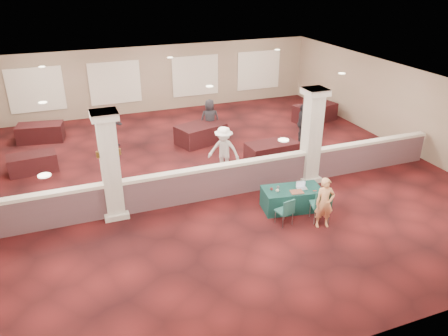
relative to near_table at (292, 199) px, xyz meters
name	(u,v)px	position (x,y,z in m)	size (l,w,h in m)	color
ground	(211,176)	(-1.53, 3.00, -0.33)	(16.00, 16.00, 0.00)	#4D1314
wall_back	(156,79)	(-1.53, 11.00, 1.27)	(16.00, 0.04, 3.20)	gray
wall_front	(357,279)	(-1.53, -5.00, 1.27)	(16.00, 0.04, 3.20)	gray
wall_right	(401,107)	(6.47, 3.00, 1.27)	(0.04, 16.00, 3.20)	gray
ceiling	(210,86)	(-1.53, 3.00, 2.87)	(16.00, 16.00, 0.02)	white
partition_wall	(226,179)	(-1.53, 1.50, 0.23)	(15.60, 0.28, 1.10)	brown
column_left	(110,165)	(-5.03, 1.50, 1.30)	(0.72, 0.72, 3.20)	beige
column_right	(312,135)	(1.47, 1.50, 1.30)	(0.72, 0.72, 3.20)	beige
sconce_left	(98,155)	(-5.31, 1.50, 1.67)	(0.12, 0.12, 0.18)	brown
sconce_right	(119,152)	(-4.75, 1.50, 1.67)	(0.12, 0.12, 0.18)	brown
near_table	(292,199)	(0.00, 0.00, 0.00)	(1.74, 0.87, 0.67)	#0E3534
conf_chair_main	(322,203)	(0.41, -0.96, 0.27)	(0.63, 0.63, 1.03)	#1A4B4E
conf_chair_side	(286,210)	(-0.61, -0.76, 0.16)	(0.49, 0.49, 0.83)	#1A4B4E
woman	(325,203)	(0.35, -1.17, 0.41)	(0.53, 0.36, 1.48)	#FAB06C
far_table_front_left	(33,163)	(-7.32, 5.57, -0.01)	(1.62, 0.81, 0.66)	black
far_table_front_center	(202,134)	(-0.85, 6.00, 0.05)	(1.90, 0.95, 0.77)	black
far_table_front_right	(271,152)	(0.97, 3.30, 0.04)	(1.87, 0.94, 0.76)	black
far_table_back_left	(41,133)	(-7.04, 8.65, 0.03)	(1.80, 0.90, 0.73)	black
far_table_back_center	(199,133)	(-0.92, 6.20, 0.05)	(1.91, 0.95, 0.77)	black
far_table_back_right	(315,113)	(4.97, 6.77, 0.07)	(1.98, 0.99, 0.80)	black
attendee_a	(113,127)	(-4.29, 6.92, 0.50)	(0.80, 0.44, 1.67)	black
attendee_b	(224,151)	(-1.04, 3.00, 0.54)	(1.11, 0.51, 1.74)	beige
attendee_c	(302,123)	(3.09, 4.80, 0.45)	(0.92, 0.44, 1.57)	black
attendee_d	(210,119)	(-0.33, 6.50, 0.49)	(0.82, 0.44, 1.66)	black
laptop_base	(302,188)	(0.26, -0.09, 0.34)	(0.30, 0.21, 0.02)	#B8B9BD
laptop_screen	(301,184)	(0.28, 0.02, 0.45)	(0.30, 0.01, 0.20)	#B8B9BD
screen_glow	(301,184)	(0.28, 0.01, 0.44)	(0.28, 0.00, 0.17)	silver
knitting	(297,192)	(0.01, -0.23, 0.35)	(0.37, 0.28, 0.03)	#C44B1F
yarn_cream	(277,190)	(-0.51, -0.01, 0.39)	(0.10, 0.10, 0.10)	beige
yarn_red	(271,189)	(-0.63, 0.14, 0.38)	(0.09, 0.09, 0.09)	maroon
yarn_grey	(278,187)	(-0.39, 0.17, 0.38)	(0.10, 0.10, 0.10)	#47484C
scissors	(315,191)	(0.55, -0.35, 0.34)	(0.11, 0.03, 0.01)	red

